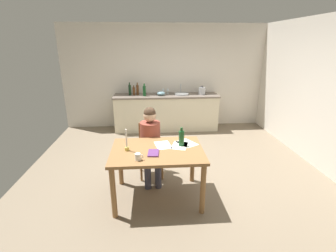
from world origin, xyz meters
The scene contains 23 objects.
ground_plane centered at (0.00, 0.00, -0.02)m, with size 5.20×5.20×0.04m, color #7A6B56.
wall_back centered at (0.00, 2.60, 1.30)m, with size 5.20×0.12×2.60m, color silver.
wall_right centered at (2.60, 0.00, 1.30)m, with size 0.12×5.20×2.60m, color silver.
kitchen_counter centered at (0.00, 2.24, 0.45)m, with size 2.62×0.64×0.90m.
dining_table centered at (-0.32, -0.71, 0.65)m, with size 1.26×0.90×0.75m.
chair_at_table centered at (-0.42, -0.02, 0.49)m, with size 0.43×0.43×0.88m.
person_seated centered at (-0.41, -0.17, 0.68)m, with size 0.34×0.61×1.19m.
coffee_mug centered at (-0.57, -1.00, 0.80)m, with size 0.11×0.07×0.09m.
candlestick centered at (-0.73, -0.71, 0.84)m, with size 0.06×0.06×0.31m.
book_magazine centered at (-0.38, -0.83, 0.76)m, with size 0.14×0.22×0.02m, color #5C306A.
paper_letter centered at (0.00, -0.60, 0.76)m, with size 0.21×0.30×0.00m, color white.
paper_bill centered at (-0.24, -0.56, 0.76)m, with size 0.21×0.30×0.00m, color white.
paper_envelope centered at (0.11, -0.52, 0.76)m, with size 0.21×0.30×0.00m, color white.
wine_bottle_on_table centered at (0.02, -0.60, 0.87)m, with size 0.08×0.08×0.27m.
sink_unit centered at (0.39, 2.24, 0.92)m, with size 0.36×0.36×0.24m.
bottle_oil centered at (-0.90, 2.28, 1.03)m, with size 0.07×0.07×0.31m.
bottle_vinegar centered at (-0.80, 2.27, 1.00)m, with size 0.06×0.06×0.24m.
bottle_wine_red centered at (-0.71, 2.31, 1.03)m, with size 0.06×0.06×0.30m.
bottle_sauce centered at (-0.54, 2.16, 1.03)m, with size 0.08×0.08×0.30m.
mixing_bowl centered at (-0.13, 2.20, 0.95)m, with size 0.21×0.21×0.09m, color #668C99.
stovetop_kettle centered at (0.90, 2.24, 1.00)m, with size 0.18×0.18×0.22m.
wine_glass_near_sink centered at (0.05, 2.39, 1.01)m, with size 0.07×0.07×0.15m.
wine_glass_by_kettle centered at (-0.07, 2.39, 1.01)m, with size 0.07×0.07×0.15m.
Camera 1 is at (-0.40, -3.73, 2.14)m, focal length 25.86 mm.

